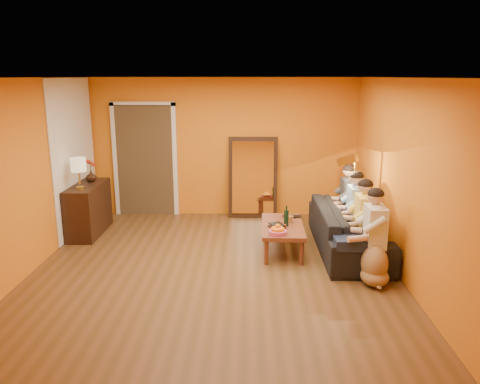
{
  "coord_description": "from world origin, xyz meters",
  "views": [
    {
      "loc": [
        0.49,
        -6.01,
        2.62
      ],
      "look_at": [
        0.35,
        0.5,
        1.0
      ],
      "focal_mm": 35.0,
      "sensor_mm": 36.0,
      "label": 1
    }
  ],
  "objects_px": {
    "floor_lamp": "(353,202)",
    "wine_bottle": "(286,216)",
    "dog": "(375,259)",
    "person_mid_right": "(356,210)",
    "tumbler": "(290,219)",
    "person_far_left": "(374,234)",
    "person_far_right": "(349,201)",
    "laptop": "(292,217)",
    "vase": "(91,176)",
    "person_mid_left": "(364,221)",
    "mirror_frame": "(253,177)",
    "sofa": "(348,229)",
    "sideboard": "(89,209)",
    "table_lamp": "(79,173)",
    "coffee_table": "(282,238)"
  },
  "relations": [
    {
      "from": "person_mid_right",
      "to": "wine_bottle",
      "type": "height_order",
      "value": "person_mid_right"
    },
    {
      "from": "person_mid_left",
      "to": "vase",
      "type": "xyz_separation_m",
      "value": [
        -4.37,
        1.41,
        0.34
      ]
    },
    {
      "from": "person_far_right",
      "to": "person_far_left",
      "type": "bearing_deg",
      "value": -90.0
    },
    {
      "from": "table_lamp",
      "to": "coffee_table",
      "type": "bearing_deg",
      "value": -8.26
    },
    {
      "from": "coffee_table",
      "to": "tumbler",
      "type": "xyz_separation_m",
      "value": [
        0.12,
        0.12,
        0.26
      ]
    },
    {
      "from": "tumbler",
      "to": "laptop",
      "type": "distance_m",
      "value": 0.24
    },
    {
      "from": "person_far_left",
      "to": "vase",
      "type": "bearing_deg",
      "value": 155.85
    },
    {
      "from": "person_mid_left",
      "to": "vase",
      "type": "height_order",
      "value": "person_mid_left"
    },
    {
      "from": "tumbler",
      "to": "vase",
      "type": "relative_size",
      "value": 0.57
    },
    {
      "from": "floor_lamp",
      "to": "person_mid_right",
      "type": "relative_size",
      "value": 1.18
    },
    {
      "from": "person_mid_right",
      "to": "vase",
      "type": "distance_m",
      "value": 4.47
    },
    {
      "from": "sideboard",
      "to": "tumbler",
      "type": "distance_m",
      "value": 3.42
    },
    {
      "from": "sideboard",
      "to": "dog",
      "type": "height_order",
      "value": "sideboard"
    },
    {
      "from": "person_far_right",
      "to": "laptop",
      "type": "distance_m",
      "value": 1.04
    },
    {
      "from": "floor_lamp",
      "to": "wine_bottle",
      "type": "distance_m",
      "value": 1.11
    },
    {
      "from": "sofa",
      "to": "person_far_right",
      "type": "distance_m",
      "value": 0.72
    },
    {
      "from": "dog",
      "to": "person_far_left",
      "type": "distance_m",
      "value": 0.35
    },
    {
      "from": "sofa",
      "to": "floor_lamp",
      "type": "height_order",
      "value": "floor_lamp"
    },
    {
      "from": "mirror_frame",
      "to": "wine_bottle",
      "type": "relative_size",
      "value": 4.9
    },
    {
      "from": "wine_bottle",
      "to": "dog",
      "type": "bearing_deg",
      "value": -45.89
    },
    {
      "from": "tumbler",
      "to": "wine_bottle",
      "type": "bearing_deg",
      "value": -112.38
    },
    {
      "from": "person_mid_right",
      "to": "vase",
      "type": "relative_size",
      "value": 6.37
    },
    {
      "from": "person_mid_right",
      "to": "vase",
      "type": "xyz_separation_m",
      "value": [
        -4.37,
        0.86,
        0.34
      ]
    },
    {
      "from": "floor_lamp",
      "to": "tumbler",
      "type": "xyz_separation_m",
      "value": [
        -0.99,
        -0.15,
        -0.25
      ]
    },
    {
      "from": "person_mid_left",
      "to": "mirror_frame",
      "type": "bearing_deg",
      "value": 125.2
    },
    {
      "from": "person_far_left",
      "to": "coffee_table",
      "type": "bearing_deg",
      "value": 140.42
    },
    {
      "from": "person_far_right",
      "to": "wine_bottle",
      "type": "height_order",
      "value": "person_far_right"
    },
    {
      "from": "floor_lamp",
      "to": "vase",
      "type": "xyz_separation_m",
      "value": [
        -4.34,
        0.75,
        0.23
      ]
    },
    {
      "from": "sideboard",
      "to": "person_far_right",
      "type": "distance_m",
      "value": 4.37
    },
    {
      "from": "person_mid_left",
      "to": "person_far_right",
      "type": "bearing_deg",
      "value": 90.0
    },
    {
      "from": "person_far_left",
      "to": "floor_lamp",
      "type": "bearing_deg",
      "value": 91.43
    },
    {
      "from": "laptop",
      "to": "person_far_left",
      "type": "bearing_deg",
      "value": -55.79
    },
    {
      "from": "person_mid_left",
      "to": "tumbler",
      "type": "height_order",
      "value": "person_mid_left"
    },
    {
      "from": "coffee_table",
      "to": "person_far_left",
      "type": "relative_size",
      "value": 1.0
    },
    {
      "from": "laptop",
      "to": "dog",
      "type": "bearing_deg",
      "value": -60.48
    },
    {
      "from": "person_mid_left",
      "to": "wine_bottle",
      "type": "bearing_deg",
      "value": 162.62
    },
    {
      "from": "person_far_right",
      "to": "tumbler",
      "type": "bearing_deg",
      "value": -149.91
    },
    {
      "from": "sofa",
      "to": "person_mid_right",
      "type": "relative_size",
      "value": 1.91
    },
    {
      "from": "table_lamp",
      "to": "tumbler",
      "type": "relative_size",
      "value": 4.65
    },
    {
      "from": "person_mid_right",
      "to": "tumbler",
      "type": "height_order",
      "value": "person_mid_right"
    },
    {
      "from": "table_lamp",
      "to": "wine_bottle",
      "type": "distance_m",
      "value": 3.37
    },
    {
      "from": "coffee_table",
      "to": "dog",
      "type": "distance_m",
      "value": 1.59
    },
    {
      "from": "sideboard",
      "to": "person_mid_left",
      "type": "xyz_separation_m",
      "value": [
        4.37,
        -1.16,
        0.18
      ]
    },
    {
      "from": "person_mid_right",
      "to": "vase",
      "type": "height_order",
      "value": "person_mid_right"
    },
    {
      "from": "sideboard",
      "to": "sofa",
      "type": "distance_m",
      "value": 4.3
    },
    {
      "from": "person_far_left",
      "to": "vase",
      "type": "distance_m",
      "value": 4.8
    },
    {
      "from": "person_mid_right",
      "to": "dog",
      "type": "bearing_deg",
      "value": -91.32
    },
    {
      "from": "wine_bottle",
      "to": "vase",
      "type": "xyz_separation_m",
      "value": [
        -3.28,
        1.07,
        0.37
      ]
    },
    {
      "from": "person_mid_right",
      "to": "wine_bottle",
      "type": "distance_m",
      "value": 1.11
    },
    {
      "from": "coffee_table",
      "to": "dog",
      "type": "bearing_deg",
      "value": -44.72
    }
  ]
}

